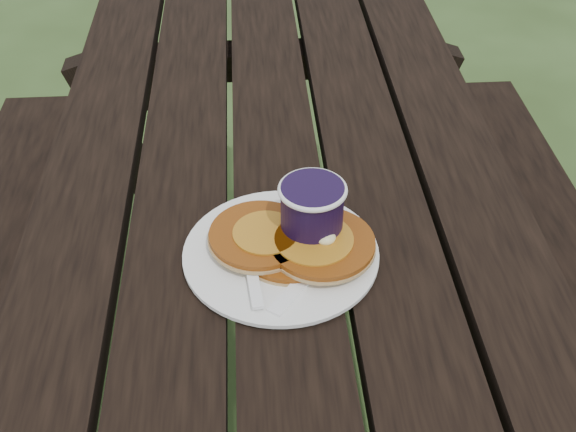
{
  "coord_description": "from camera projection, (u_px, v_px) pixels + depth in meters",
  "views": [
    {
      "loc": [
        -0.04,
        -0.8,
        1.44
      ],
      "look_at": [
        0.01,
        -0.05,
        0.8
      ],
      "focal_mm": 45.0,
      "sensor_mm": 36.0,
      "label": 1
    }
  ],
  "objects": [
    {
      "name": "pancake_stack",
      "position": [
        293.0,
        242.0,
        0.99
      ],
      "size": [
        0.23,
        0.16,
        0.04
      ],
      "rotation": [
        0.0,
        0.0,
        0.02
      ],
      "color": "#87410F",
      "rests_on": "plate"
    },
    {
      "name": "plate",
      "position": [
        281.0,
        254.0,
        1.0
      ],
      "size": [
        0.29,
        0.29,
        0.01
      ],
      "primitive_type": "cylinder",
      "rotation": [
        0.0,
        0.0,
        0.09
      ],
      "color": "white",
      "rests_on": "picnic_table"
    },
    {
      "name": "fork",
      "position": [
        253.0,
        278.0,
        0.95
      ],
      "size": [
        0.05,
        0.16,
        0.01
      ],
      "primitive_type": null,
      "rotation": [
        0.0,
        0.0,
        0.1
      ],
      "color": "white",
      "rests_on": "plate"
    },
    {
      "name": "picnic_table",
      "position": [
        283.0,
        382.0,
        1.31
      ],
      "size": [
        1.36,
        1.8,
        0.75
      ],
      "color": "black",
      "rests_on": "ground"
    },
    {
      "name": "knife",
      "position": [
        311.0,
        272.0,
        0.96
      ],
      "size": [
        0.13,
        0.16,
        0.0
      ],
      "primitive_type": "cube",
      "rotation": [
        0.0,
        0.0,
        -0.65
      ],
      "color": "white",
      "rests_on": "plate"
    },
    {
      "name": "coffee_cup",
      "position": [
        312.0,
        212.0,
        0.99
      ],
      "size": [
        0.09,
        0.09,
        0.1
      ],
      "rotation": [
        0.0,
        0.0,
        0.33
      ],
      "color": "black",
      "rests_on": "picnic_table"
    }
  ]
}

